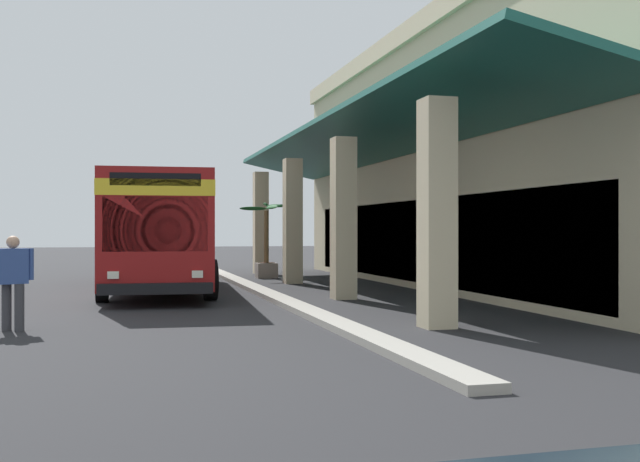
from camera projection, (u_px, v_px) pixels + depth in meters
ground at (413, 289)px, 21.75m from camera, size 120.00×120.00×0.00m
curb_strip at (257, 289)px, 21.00m from camera, size 27.44×0.50×0.12m
plaza_building at (560, 159)px, 23.46m from camera, size 23.17×13.55×7.91m
transit_bus at (159, 225)px, 21.70m from camera, size 11.34×3.25×3.34m
pedestrian at (13, 278)px, 12.72m from camera, size 0.37×0.66×1.62m
potted_palm at (266, 257)px, 26.92m from camera, size 1.89×1.82×2.75m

